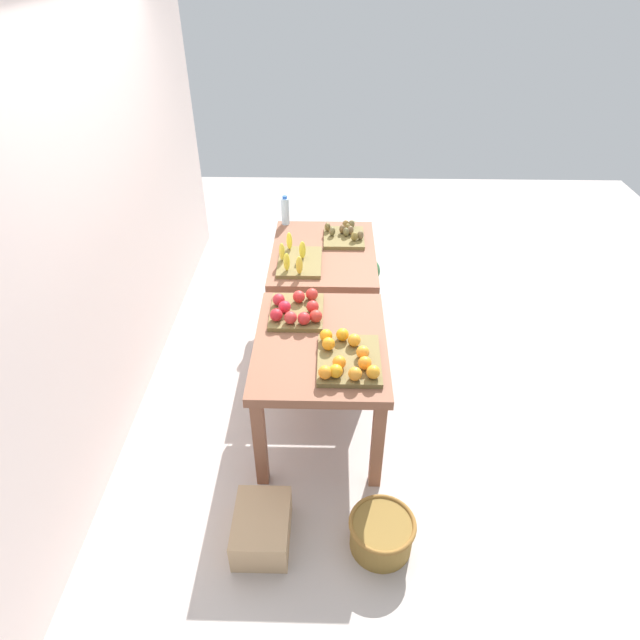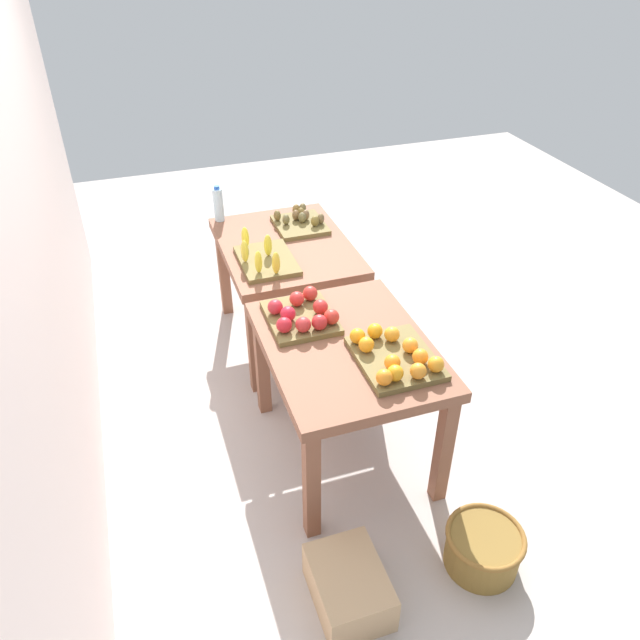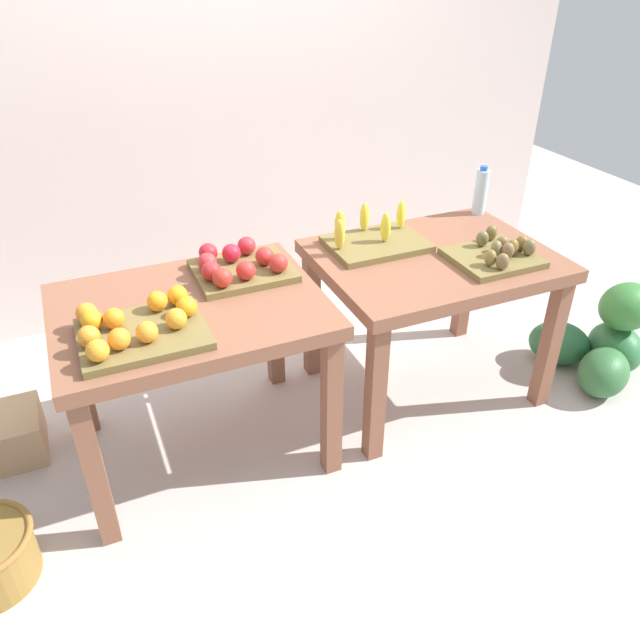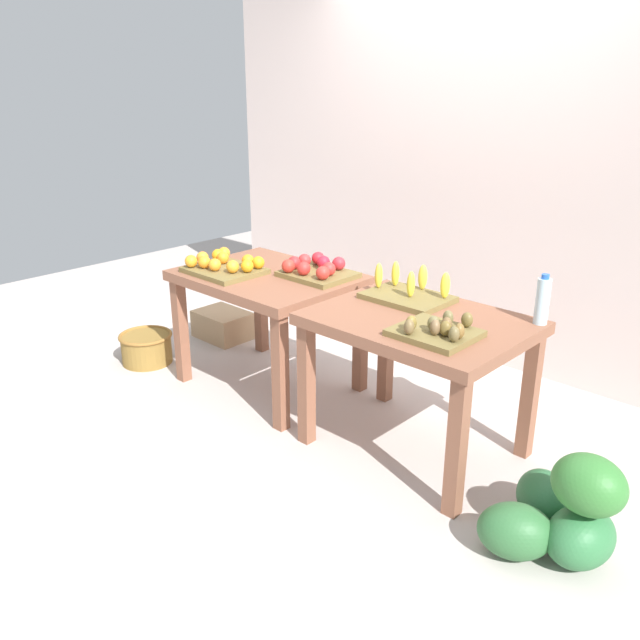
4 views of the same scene
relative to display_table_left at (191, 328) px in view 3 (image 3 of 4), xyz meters
The scene contains 10 objects.
ground_plane 0.84m from the display_table_left, ahead, with size 8.00×8.00×0.00m, color #B9AEA8.
back_wall 1.70m from the display_table_left, 67.47° to the left, with size 4.40×0.12×3.00m, color beige.
display_table_left is the anchor object (origin of this frame).
display_table_right 1.12m from the display_table_left, ahead, with size 1.04×0.80×0.74m.
orange_bin 0.31m from the display_table_left, 143.48° to the right, with size 0.45×0.37×0.11m.
apple_bin 0.34m from the display_table_left, 31.47° to the left, with size 0.40×0.36×0.11m.
banana_crate 0.94m from the display_table_left, 11.68° to the left, with size 0.44×0.32×0.17m.
kiwi_bin 1.35m from the display_table_left, ahead, with size 0.36×0.32×0.10m.
water_bottle 1.64m from the display_table_left, 11.69° to the left, with size 0.07×0.07×0.25m.
watermelon_pile 2.09m from the display_table_left, ahead, with size 0.57×0.67×0.50m.
Camera 3 is at (-0.91, -2.09, 1.95)m, focal length 34.58 mm.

